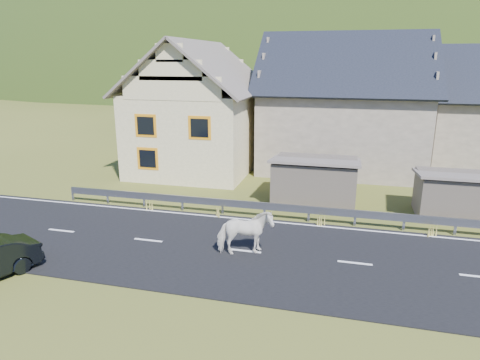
# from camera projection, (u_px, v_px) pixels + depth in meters

# --- Properties ---
(ground) EXTENTS (160.00, 160.00, 0.00)m
(ground) POSITION_uv_depth(u_px,v_px,m) (355.00, 264.00, 15.18)
(ground) COLOR #3E451A
(ground) RESTS_ON ground
(road) EXTENTS (60.00, 7.00, 0.04)m
(road) POSITION_uv_depth(u_px,v_px,m) (355.00, 264.00, 15.17)
(road) COLOR black
(road) RESTS_ON ground
(lane_markings) EXTENTS (60.00, 6.60, 0.01)m
(lane_markings) POSITION_uv_depth(u_px,v_px,m) (355.00, 263.00, 15.16)
(lane_markings) COLOR silver
(lane_markings) RESTS_ON road
(guardrail) EXTENTS (28.10, 0.09, 0.75)m
(guardrail) POSITION_uv_depth(u_px,v_px,m) (355.00, 214.00, 18.45)
(guardrail) COLOR #93969B
(guardrail) RESTS_ON ground
(shed_left) EXTENTS (4.30, 3.30, 2.40)m
(shed_left) POSITION_uv_depth(u_px,v_px,m) (315.00, 181.00, 21.41)
(shed_left) COLOR #695E4F
(shed_left) RESTS_ON ground
(shed_right) EXTENTS (3.80, 2.90, 2.20)m
(shed_right) POSITION_uv_depth(u_px,v_px,m) (458.00, 196.00, 19.42)
(shed_right) COLOR #695E4F
(shed_right) RESTS_ON ground
(house_cream) EXTENTS (7.80, 9.80, 8.30)m
(house_cream) POSITION_uv_depth(u_px,v_px,m) (199.00, 102.00, 27.55)
(house_cream) COLOR beige
(house_cream) RESTS_ON ground
(house_stone_a) EXTENTS (10.80, 9.80, 8.90)m
(house_stone_a) POSITION_uv_depth(u_px,v_px,m) (344.00, 96.00, 28.12)
(house_stone_a) COLOR tan
(house_stone_a) RESTS_ON ground
(mountain) EXTENTS (440.00, 280.00, 260.00)m
(mountain) POSITION_uv_depth(u_px,v_px,m) (362.00, 123.00, 187.21)
(mountain) COLOR #1C3910
(mountain) RESTS_ON ground
(conifer_patch) EXTENTS (76.00, 50.00, 28.00)m
(conifer_patch) POSITION_uv_depth(u_px,v_px,m) (167.00, 62.00, 129.13)
(conifer_patch) COLOR black
(conifer_patch) RESTS_ON ground
(horse) EXTENTS (1.62, 2.21, 1.70)m
(horse) POSITION_uv_depth(u_px,v_px,m) (245.00, 233.00, 15.65)
(horse) COLOR white
(horse) RESTS_ON road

